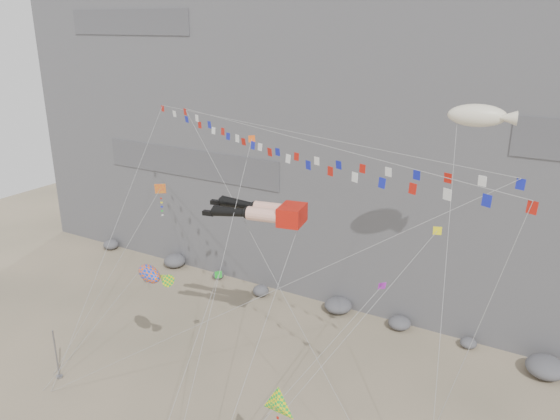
# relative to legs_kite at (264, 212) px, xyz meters

# --- Properties ---
(ground) EXTENTS (120.00, 120.00, 0.00)m
(ground) POSITION_rel_legs_kite_xyz_m (0.96, -5.52, -13.31)
(ground) COLOR tan
(ground) RESTS_ON ground
(cliff) EXTENTS (80.00, 28.00, 50.00)m
(cliff) POSITION_rel_legs_kite_xyz_m (0.96, 26.48, 11.69)
(cliff) COLOR slate
(cliff) RESTS_ON ground
(talus_boulders) EXTENTS (60.00, 3.00, 1.20)m
(talus_boulders) POSITION_rel_legs_kite_xyz_m (0.96, 11.48, -12.71)
(talus_boulders) COLOR #5E5D62
(talus_boulders) RESTS_ON ground
(anchor_pole_left) EXTENTS (0.12, 0.12, 4.13)m
(anchor_pole_left) POSITION_rel_legs_kite_xyz_m (-13.43, -8.63, -11.24)
(anchor_pole_left) COLOR slate
(anchor_pole_left) RESTS_ON ground
(legs_kite) EXTENTS (8.90, 16.23, 20.08)m
(legs_kite) POSITION_rel_legs_kite_xyz_m (0.00, 0.00, 0.00)
(legs_kite) COLOR red
(legs_kite) RESTS_ON ground
(flag_banner_upper) EXTENTS (31.73, 17.26, 25.93)m
(flag_banner_upper) POSITION_rel_legs_kite_xyz_m (0.68, 1.94, 5.49)
(flag_banner_upper) COLOR red
(flag_banner_upper) RESTS_ON ground
(flag_banner_lower) EXTENTS (28.09, 12.45, 22.22)m
(flag_banner_lower) POSITION_rel_legs_kite_xyz_m (3.54, -1.67, 5.86)
(flag_banner_lower) COLOR red
(flag_banner_lower) RESTS_ON ground
(harlequin_kite) EXTENTS (7.30, 7.56, 17.03)m
(harlequin_kite) POSITION_rel_legs_kite_xyz_m (-7.75, -2.12, 1.00)
(harlequin_kite) COLOR red
(harlequin_kite) RESTS_ON ground
(fish_windsock) EXTENTS (8.55, 6.58, 12.32)m
(fish_windsock) POSITION_rel_legs_kite_xyz_m (-6.54, -5.12, -4.29)
(fish_windsock) COLOR #FB5A0C
(fish_windsock) RESTS_ON ground
(delta_kite) EXTENTS (5.48, 2.75, 8.65)m
(delta_kite) POSITION_rel_legs_kite_xyz_m (7.06, -10.26, -6.55)
(delta_kite) COLOR #FFE90D
(delta_kite) RESTS_ON ground
(blimp_windsock) EXTENTS (4.58, 13.66, 23.94)m
(blimp_windsock) POSITION_rel_legs_kite_xyz_m (12.64, 5.27, 7.04)
(blimp_windsock) COLOR #F5E9C9
(blimp_windsock) RESTS_ON ground
(small_kite_a) EXTENTS (3.56, 14.63, 22.84)m
(small_kite_a) POSITION_rel_legs_kite_xyz_m (-2.39, 1.96, 4.14)
(small_kite_a) COLOR #FF5C15
(small_kite_a) RESTS_ON ground
(small_kite_b) EXTENTS (7.53, 10.69, 16.24)m
(small_kite_b) POSITION_rel_legs_kite_xyz_m (9.44, -2.12, -2.75)
(small_kite_b) COLOR #B022C7
(small_kite_b) RESTS_ON ground
(small_kite_c) EXTENTS (3.09, 11.83, 14.42)m
(small_kite_c) POSITION_rel_legs_kite_xyz_m (-2.38, -2.63, -4.60)
(small_kite_c) COLOR green
(small_kite_c) RESTS_ON ground
(small_kite_d) EXTENTS (8.91, 14.13, 20.90)m
(small_kite_d) POSITION_rel_legs_kite_xyz_m (11.62, 1.17, 0.11)
(small_kite_d) COLOR yellow
(small_kite_d) RESTS_ON ground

